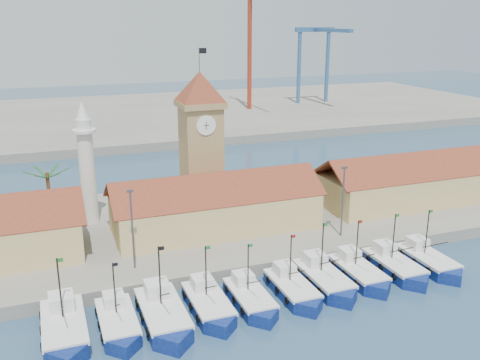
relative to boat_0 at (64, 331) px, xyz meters
name	(u,v)px	position (x,y,z in m)	size (l,w,h in m)	color
ground	(279,314)	(19.97, -2.96, -0.82)	(400.00, 400.00, 0.00)	navy
quay	(207,223)	(19.97, 21.04, -0.07)	(140.00, 32.00, 1.50)	gray
terminal	(116,117)	(19.97, 107.04, 0.18)	(240.00, 80.00, 2.00)	gray
boat_0	(64,331)	(0.00, 0.00, 0.00)	(3.84, 10.53, 7.96)	#0C145C
boat_1	(118,324)	(4.71, -0.42, -0.11)	(3.33, 9.11, 6.89)	#0C145C
boat_2	(164,317)	(8.92, -0.84, 0.01)	(3.88, 10.62, 8.04)	#0C145C
boat_3	(209,306)	(13.57, -0.34, -0.08)	(3.45, 9.45, 7.15)	#0C145C
boat_4	(251,300)	(17.88, -0.63, -0.12)	(3.28, 8.99, 6.80)	#0C145C
boat_5	(293,290)	(22.76, -0.31, -0.11)	(3.35, 9.17, 6.94)	#0C145C
boat_6	(325,280)	(26.83, 0.27, -0.05)	(3.60, 9.88, 7.47)	#0C145C
boat_7	(359,274)	(31.24, 0.41, -0.09)	(3.43, 9.40, 7.11)	#0C145C
boat_8	(396,267)	(35.98, 0.29, -0.07)	(3.51, 9.61, 7.27)	#0C145C
boat_9	(429,262)	(40.44, 0.10, -0.08)	(3.49, 9.56, 7.24)	#0C145C
hall_center	(216,210)	(19.97, 17.04, 3.16)	(27.04, 10.13, 7.61)	tan
hall_right	(418,184)	(51.97, 17.04, 3.16)	(31.20, 10.13, 7.61)	tan
clock_tower	(201,140)	(19.97, 23.03, 11.14)	(5.80, 5.80, 22.70)	#A17D52
minaret	(87,163)	(4.97, 25.04, 8.91)	(3.00, 3.00, 16.30)	silver
palm_tree	(49,197)	(-0.03, 23.04, 5.42)	(5.60, 5.03, 8.39)	brown
lamp_posts	(241,212)	(20.47, 9.04, 5.65)	(80.70, 0.25, 9.03)	#3F3F44
crane_red_right	(252,30)	(58.36, 100.38, 23.95)	(1.00, 34.14, 40.81)	#9E2B18
gantry	(319,45)	(81.97, 103.69, 19.22)	(13.00, 22.00, 23.20)	#305D93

